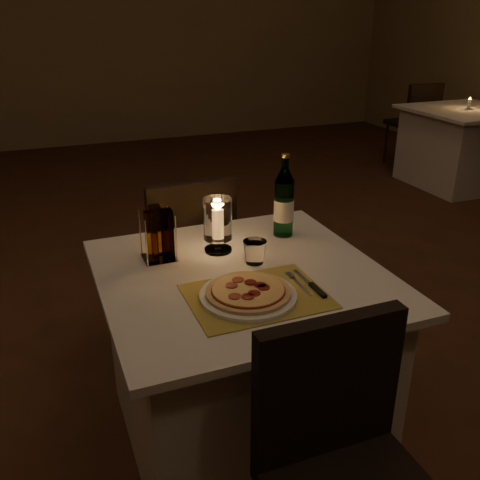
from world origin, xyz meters
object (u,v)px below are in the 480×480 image
object	(u,v)px
neighbor_table_right	(462,147)
water_bottle	(284,203)
main_table	(242,357)
chair_far	(188,246)
pizza	(248,291)
tumbler	(255,252)
hurricane_candle	(218,221)
chair_near	(344,454)
plate	(248,295)

from	to	relation	value
neighbor_table_right	water_bottle	bearing A→B (deg)	-144.37
main_table	water_bottle	world-z (taller)	water_bottle
chair_far	pizza	xyz separation A→B (m)	(-0.05, -0.89, 0.22)
tumbler	hurricane_candle	bearing A→B (deg)	121.29
main_table	chair_near	distance (m)	0.74
tumbler	hurricane_candle	xyz separation A→B (m)	(-0.09, 0.15, 0.08)
hurricane_candle	chair_near	bearing A→B (deg)	-88.93
main_table	tumbler	world-z (taller)	tumbler
chair_far	hurricane_candle	bearing A→B (deg)	-91.97
pizza	neighbor_table_right	size ratio (longest dim) A/B	0.28
main_table	water_bottle	size ratio (longest dim) A/B	2.90
chair_far	main_table	bearing A→B (deg)	-90.00
plate	neighbor_table_right	size ratio (longest dim) A/B	0.32
chair_near	pizza	bearing A→B (deg)	95.35
tumbler	water_bottle	xyz separation A→B (m)	(0.22, 0.21, 0.10)
hurricane_candle	neighbor_table_right	bearing A→B (deg)	33.67
main_table	hurricane_candle	world-z (taller)	hurricane_candle
tumbler	hurricane_candle	distance (m)	0.19
water_bottle	chair_near	bearing A→B (deg)	-106.50
chair_far	plate	size ratio (longest dim) A/B	2.81
chair_far	plate	distance (m)	0.92
hurricane_candle	neighbor_table_right	size ratio (longest dim) A/B	0.21
chair_far	pizza	size ratio (longest dim) A/B	3.21
chair_far	neighbor_table_right	distance (m)	3.67
plate	neighbor_table_right	distance (m)	4.21
chair_far	water_bottle	world-z (taller)	water_bottle
chair_near	pizza	size ratio (longest dim) A/B	3.21
plate	pizza	xyz separation A→B (m)	(-0.00, -0.00, 0.02)
main_table	chair_far	size ratio (longest dim) A/B	1.11
water_bottle	neighbor_table_right	distance (m)	3.69
main_table	chair_far	world-z (taller)	chair_far
tumbler	neighbor_table_right	bearing A→B (deg)	36.23
hurricane_candle	chair_far	bearing A→B (deg)	88.03
main_table	pizza	size ratio (longest dim) A/B	3.57
chair_far	water_bottle	xyz separation A→B (m)	(0.29, -0.45, 0.33)
chair_far	plate	bearing A→B (deg)	-93.20
chair_near	plate	world-z (taller)	chair_near
main_table	tumbler	bearing A→B (deg)	38.78
main_table	hurricane_candle	bearing A→B (deg)	94.70
water_bottle	hurricane_candle	size ratio (longest dim) A/B	1.61
main_table	pizza	bearing A→B (deg)	-105.54
tumbler	hurricane_candle	size ratio (longest dim) A/B	0.41
plate	hurricane_candle	bearing A→B (deg)	85.21
tumbler	water_bottle	world-z (taller)	water_bottle
pizza	tumbler	distance (m)	0.27
main_table	plate	world-z (taller)	plate
chair_near	chair_far	distance (m)	1.43
main_table	chair_near	xyz separation A→B (m)	(0.00, -0.71, 0.18)
tumbler	water_bottle	bearing A→B (deg)	43.61
pizza	hurricane_candle	distance (m)	0.40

